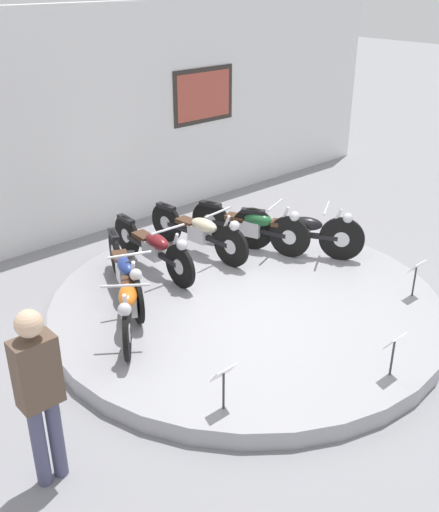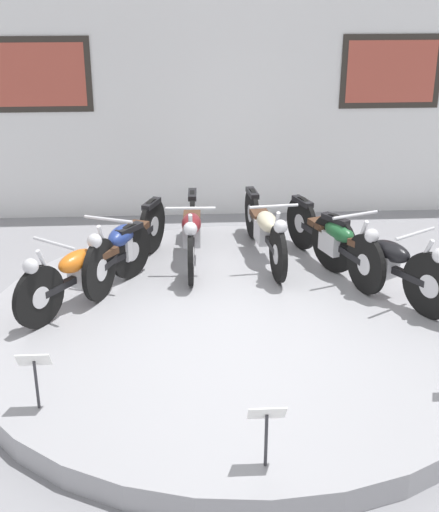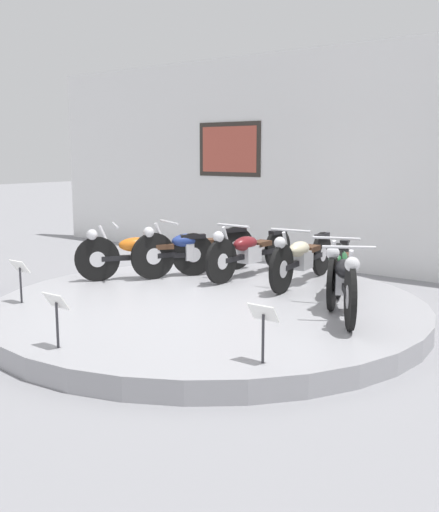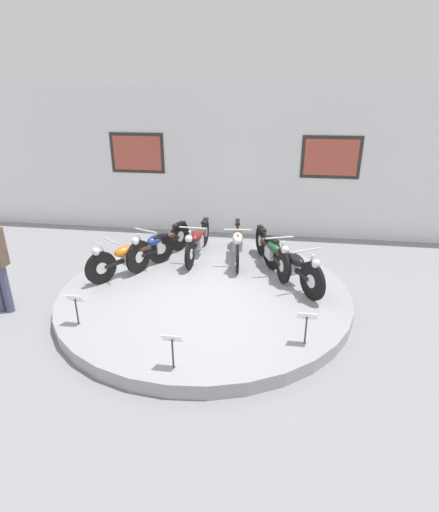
{
  "view_description": "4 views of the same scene",
  "coord_description": "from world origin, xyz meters",
  "px_view_note": "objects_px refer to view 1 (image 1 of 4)",
  "views": [
    {
      "loc": [
        -4.85,
        -4.89,
        4.17
      ],
      "look_at": [
        -0.22,
        0.29,
        0.8
      ],
      "focal_mm": 42.0,
      "sensor_mm": 36.0,
      "label": 1
    },
    {
      "loc": [
        -0.56,
        -6.2,
        3.5
      ],
      "look_at": [
        -0.18,
        0.19,
        0.8
      ],
      "focal_mm": 50.0,
      "sensor_mm": 36.0,
      "label": 2
    },
    {
      "loc": [
        4.32,
        -5.47,
        1.96
      ],
      "look_at": [
        0.08,
        0.09,
        0.75
      ],
      "focal_mm": 42.0,
      "sensor_mm": 36.0,
      "label": 3
    },
    {
      "loc": [
        1.21,
        -6.27,
        3.52
      ],
      "look_at": [
        0.27,
        0.0,
        0.87
      ],
      "focal_mm": 28.0,
      "sensor_mm": 36.0,
      "label": 4
    }
  ],
  "objects_px": {
    "visitor_standing": "(39,389)",
    "motorcycle_blue": "(125,270)",
    "motorcycle_green": "(251,225)",
    "info_placard_front_right": "(416,271)",
    "info_placard_front_centre": "(394,346)",
    "motorcycle_orange": "(129,299)",
    "motorcycle_black": "(299,230)",
    "info_placard_front_left": "(224,378)",
    "motorcycle_maroon": "(154,247)",
    "motorcycle_cream": "(199,231)"
  },
  "relations": [
    {
      "from": "info_placard_front_centre",
      "to": "visitor_standing",
      "type": "bearing_deg",
      "value": 158.41
    },
    {
      "from": "motorcycle_green",
      "to": "info_placard_front_centre",
      "type": "relative_size",
      "value": 3.69
    },
    {
      "from": "motorcycle_blue",
      "to": "info_placard_front_centre",
      "type": "relative_size",
      "value": 3.67
    },
    {
      "from": "motorcycle_black",
      "to": "motorcycle_orange",
      "type": "bearing_deg",
      "value": -179.98
    },
    {
      "from": "motorcycle_orange",
      "to": "motorcycle_green",
      "type": "distance_m",
      "value": 2.75
    },
    {
      "from": "info_placard_front_right",
      "to": "info_placard_front_centre",
      "type": "bearing_deg",
      "value": -155.05
    },
    {
      "from": "motorcycle_cream",
      "to": "motorcycle_blue",
      "type": "bearing_deg",
      "value": -166.58
    },
    {
      "from": "visitor_standing",
      "to": "motorcycle_maroon",
      "type": "bearing_deg",
      "value": 39.45
    },
    {
      "from": "motorcycle_orange",
      "to": "visitor_standing",
      "type": "relative_size",
      "value": 0.92
    },
    {
      "from": "motorcycle_orange",
      "to": "motorcycle_green",
      "type": "bearing_deg",
      "value": 13.46
    },
    {
      "from": "motorcycle_blue",
      "to": "visitor_standing",
      "type": "relative_size",
      "value": 1.07
    },
    {
      "from": "motorcycle_green",
      "to": "motorcycle_cream",
      "type": "bearing_deg",
      "value": 152.46
    },
    {
      "from": "motorcycle_blue",
      "to": "info_placard_front_right",
      "type": "height_order",
      "value": "motorcycle_blue"
    },
    {
      "from": "motorcycle_green",
      "to": "info_placard_front_centre",
      "type": "bearing_deg",
      "value": -109.21
    },
    {
      "from": "motorcycle_orange",
      "to": "info_placard_front_centre",
      "type": "xyz_separation_m",
      "value": [
        1.53,
        -2.66,
        -0.01
      ]
    },
    {
      "from": "motorcycle_black",
      "to": "visitor_standing",
      "type": "xyz_separation_m",
      "value": [
        -4.82,
        -1.35,
        0.38
      ]
    },
    {
      "from": "motorcycle_orange",
      "to": "info_placard_front_right",
      "type": "bearing_deg",
      "value": -30.1
    },
    {
      "from": "info_placard_front_left",
      "to": "visitor_standing",
      "type": "bearing_deg",
      "value": 162.15
    },
    {
      "from": "info_placard_front_left",
      "to": "info_placard_front_centre",
      "type": "relative_size",
      "value": 1.0
    },
    {
      "from": "motorcycle_orange",
      "to": "info_placard_front_centre",
      "type": "bearing_deg",
      "value": -60.12
    },
    {
      "from": "motorcycle_maroon",
      "to": "visitor_standing",
      "type": "height_order",
      "value": "visitor_standing"
    },
    {
      "from": "motorcycle_green",
      "to": "motorcycle_black",
      "type": "distance_m",
      "value": 0.74
    },
    {
      "from": "motorcycle_orange",
      "to": "info_placard_front_right",
      "type": "relative_size",
      "value": 3.15
    },
    {
      "from": "motorcycle_cream",
      "to": "motorcycle_orange",
      "type": "bearing_deg",
      "value": -152.48
    },
    {
      "from": "motorcycle_cream",
      "to": "visitor_standing",
      "type": "xyz_separation_m",
      "value": [
        -3.73,
        -2.37,
        0.4
      ]
    },
    {
      "from": "info_placard_front_left",
      "to": "visitor_standing",
      "type": "height_order",
      "value": "visitor_standing"
    },
    {
      "from": "motorcycle_blue",
      "to": "motorcycle_green",
      "type": "xyz_separation_m",
      "value": [
        2.3,
        -0.0,
        -0.0
      ]
    },
    {
      "from": "motorcycle_blue",
      "to": "motorcycle_black",
      "type": "distance_m",
      "value": 2.75
    },
    {
      "from": "motorcycle_green",
      "to": "visitor_standing",
      "type": "distance_m",
      "value": 4.89
    },
    {
      "from": "motorcycle_green",
      "to": "visitor_standing",
      "type": "xyz_separation_m",
      "value": [
        -4.45,
        -1.99,
        0.4
      ]
    },
    {
      "from": "motorcycle_blue",
      "to": "motorcycle_green",
      "type": "height_order",
      "value": "motorcycle_blue"
    },
    {
      "from": "motorcycle_green",
      "to": "info_placard_front_right",
      "type": "xyz_separation_m",
      "value": [
        0.55,
        -2.51,
        -0.02
      ]
    },
    {
      "from": "motorcycle_blue",
      "to": "visitor_standing",
      "type": "height_order",
      "value": "visitor_standing"
    },
    {
      "from": "motorcycle_blue",
      "to": "visitor_standing",
      "type": "xyz_separation_m",
      "value": [
        -2.15,
        -1.99,
        0.39
      ]
    },
    {
      "from": "motorcycle_orange",
      "to": "motorcycle_blue",
      "type": "height_order",
      "value": "motorcycle_blue"
    },
    {
      "from": "motorcycle_black",
      "to": "info_placard_front_left",
      "type": "bearing_deg",
      "value": -149.85
    },
    {
      "from": "motorcycle_maroon",
      "to": "motorcycle_cream",
      "type": "xyz_separation_m",
      "value": [
        0.85,
        0.0,
        0.0
      ]
    },
    {
      "from": "info_placard_front_left",
      "to": "info_placard_front_centre",
      "type": "xyz_separation_m",
      "value": [
        1.7,
        -0.79,
        0.0
      ]
    },
    {
      "from": "motorcycle_orange",
      "to": "motorcycle_green",
      "type": "height_order",
      "value": "motorcycle_green"
    },
    {
      "from": "motorcycle_blue",
      "to": "visitor_standing",
      "type": "distance_m",
      "value": 2.96
    },
    {
      "from": "motorcycle_blue",
      "to": "motorcycle_green",
      "type": "relative_size",
      "value": 0.99
    },
    {
      "from": "visitor_standing",
      "to": "motorcycle_blue",
      "type": "bearing_deg",
      "value": 42.82
    },
    {
      "from": "info_placard_front_centre",
      "to": "info_placard_front_left",
      "type": "bearing_deg",
      "value": 155.05
    },
    {
      "from": "motorcycle_black",
      "to": "info_placard_front_right",
      "type": "relative_size",
      "value": 3.41
    },
    {
      "from": "motorcycle_maroon",
      "to": "info_placard_front_left",
      "type": "relative_size",
      "value": 3.84
    },
    {
      "from": "motorcycle_blue",
      "to": "info_placard_front_centre",
      "type": "bearing_deg",
      "value": -70.78
    },
    {
      "from": "motorcycle_cream",
      "to": "info_placard_front_centre",
      "type": "height_order",
      "value": "motorcycle_cream"
    },
    {
      "from": "info_placard_front_left",
      "to": "visitor_standing",
      "type": "xyz_separation_m",
      "value": [
        -1.61,
        0.52,
        0.42
      ]
    },
    {
      "from": "motorcycle_green",
      "to": "info_placard_front_right",
      "type": "bearing_deg",
      "value": -77.71
    },
    {
      "from": "info_placard_front_left",
      "to": "motorcycle_black",
      "type": "bearing_deg",
      "value": 30.15
    }
  ]
}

